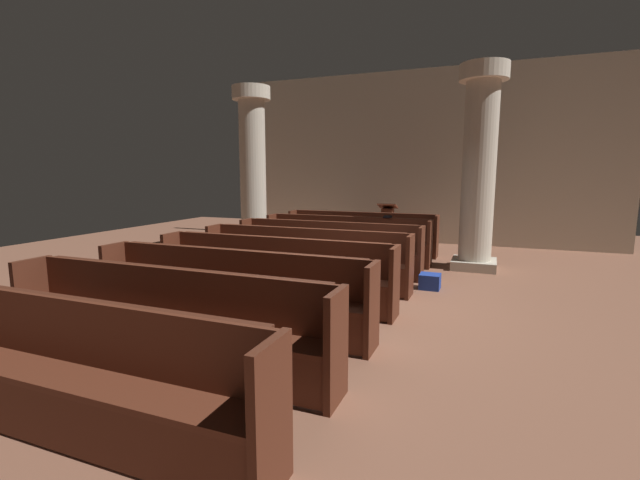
{
  "coord_description": "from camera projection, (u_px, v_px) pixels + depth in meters",
  "views": [
    {
      "loc": [
        1.9,
        -5.78,
        1.84
      ],
      "look_at": [
        -0.71,
        0.83,
        0.75
      ],
      "focal_mm": 24.42,
      "sensor_mm": 36.0,
      "label": 1
    }
  ],
  "objects": [
    {
      "name": "lectern",
      "position": [
        387.0,
        227.0,
        11.29
      ],
      "size": [
        0.48,
        0.45,
        1.08
      ],
      "color": "#492215",
      "rests_on": "ground"
    },
    {
      "name": "pew_row_6",
      "position": [
        164.0,
        317.0,
        4.09
      ],
      "size": [
        3.51,
        0.46,
        0.94
      ],
      "color": "#562819",
      "rests_on": "ground"
    },
    {
      "name": "pillar_aisle_side",
      "position": [
        479.0,
        166.0,
        8.2
      ],
      "size": [
        0.89,
        0.89,
        3.83
      ],
      "color": "#B6AD9A",
      "rests_on": "ground"
    },
    {
      "name": "ground_plane",
      "position": [
        345.0,
        302.0,
        6.28
      ],
      "size": [
        19.2,
        19.2,
        0.0
      ],
      "primitive_type": "plane",
      "color": "brown"
    },
    {
      "name": "pillar_far_side",
      "position": [
        253.0,
        167.0,
        10.29
      ],
      "size": [
        0.89,
        0.89,
        3.83
      ],
      "color": "#B6AD9A",
      "rests_on": "ground"
    },
    {
      "name": "pew_row_7",
      "position": [
        57.0,
        364.0,
        3.08
      ],
      "size": [
        3.51,
        0.46,
        0.94
      ],
      "color": "#562819",
      "rests_on": "ground"
    },
    {
      "name": "pew_row_1",
      "position": [
        346.0,
        238.0,
        9.15
      ],
      "size": [
        3.51,
        0.46,
        0.94
      ],
      "color": "#562819",
      "rests_on": "ground"
    },
    {
      "name": "pew_row_0",
      "position": [
        361.0,
        231.0,
        10.16
      ],
      "size": [
        3.51,
        0.47,
        0.94
      ],
      "color": "#562819",
      "rests_on": "ground"
    },
    {
      "name": "pew_row_5",
      "position": [
        230.0,
        289.0,
        5.1
      ],
      "size": [
        3.51,
        0.47,
        0.94
      ],
      "color": "#562819",
      "rests_on": "ground"
    },
    {
      "name": "hymn_book",
      "position": [
        388.0,
        217.0,
        8.94
      ],
      "size": [
        0.15,
        0.21,
        0.04
      ],
      "primitive_type": "cube",
      "color": "black",
      "rests_on": "pew_row_1"
    },
    {
      "name": "kneeler_box_blue",
      "position": [
        430.0,
        281.0,
        6.99
      ],
      "size": [
        0.32,
        0.31,
        0.24
      ],
      "primitive_type": "cube",
      "color": "navy",
      "rests_on": "ground"
    },
    {
      "name": "pew_row_4",
      "position": [
        273.0,
        270.0,
        6.12
      ],
      "size": [
        3.51,
        0.46,
        0.94
      ],
      "color": "#562819",
      "rests_on": "ground"
    },
    {
      "name": "back_wall",
      "position": [
        417.0,
        158.0,
        11.53
      ],
      "size": [
        10.0,
        0.16,
        4.5
      ],
      "primitive_type": "cube",
      "color": "beige",
      "rests_on": "ground"
    },
    {
      "name": "pew_row_2",
      "position": [
        328.0,
        246.0,
        8.14
      ],
      "size": [
        3.51,
        0.47,
        0.94
      ],
      "color": "#562819",
      "rests_on": "ground"
    },
    {
      "name": "pew_row_3",
      "position": [
        304.0,
        256.0,
        7.13
      ],
      "size": [
        3.51,
        0.46,
        0.94
      ],
      "color": "#562819",
      "rests_on": "ground"
    }
  ]
}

